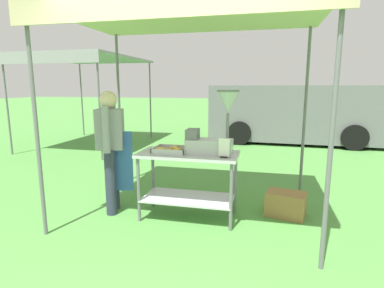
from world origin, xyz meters
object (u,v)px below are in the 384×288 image
at_px(vendor, 111,146).
at_px(stall_canopy, 190,20).
at_px(donut_fryer, 214,130).
at_px(donut_cart, 188,171).
at_px(donut_tray, 171,150).
at_px(menu_sign, 224,150).
at_px(neighbour_tent, 85,60).
at_px(van_grey, 294,113).
at_px(supply_crate, 286,204).

bearing_deg(vendor, stall_canopy, 7.74).
xyz_separation_m(stall_canopy, donut_fryer, (0.32, -0.09, -1.30)).
bearing_deg(stall_canopy, donut_fryer, -15.23).
distance_m(donut_cart, donut_tray, 0.34).
bearing_deg(menu_sign, stall_canopy, 151.15).
height_order(menu_sign, neighbour_tent, neighbour_tent).
distance_m(donut_fryer, van_grey, 6.31).
bearing_deg(van_grey, vendor, -114.29).
xyz_separation_m(menu_sign, vendor, (-1.50, 0.12, -0.04)).
xyz_separation_m(donut_tray, vendor, (-0.81, -0.00, 0.03)).
distance_m(donut_fryer, supply_crate, 1.37).
height_order(donut_cart, donut_fryer, donut_fryer).
relative_size(donut_cart, donut_tray, 2.97).
relative_size(donut_tray, vendor, 0.26).
distance_m(vendor, van_grey, 6.80).
height_order(donut_cart, menu_sign, menu_sign).
xyz_separation_m(donut_tray, van_grey, (1.98, 6.19, -0.00)).
height_order(menu_sign, vendor, vendor).
relative_size(donut_cart, vendor, 0.77).
bearing_deg(donut_tray, menu_sign, -9.90).
xyz_separation_m(donut_tray, menu_sign, (0.68, -0.12, 0.07)).
height_order(vendor, supply_crate, vendor).
bearing_deg(van_grey, stall_canopy, -106.25).
bearing_deg(donut_cart, vendor, -177.69).
bearing_deg(menu_sign, donut_fryer, 130.02).
relative_size(donut_tray, donut_fryer, 0.54).
height_order(donut_fryer, supply_crate, donut_fryer).
xyz_separation_m(menu_sign, van_grey, (1.30, 6.31, -0.07)).
bearing_deg(menu_sign, neighbour_tent, 135.59).
distance_m(stall_canopy, supply_crate, 2.60).
distance_m(stall_canopy, donut_fryer, 1.34).
bearing_deg(donut_fryer, stall_canopy, 164.77).
distance_m(donut_cart, vendor, 1.07).
xyz_separation_m(stall_canopy, menu_sign, (0.47, -0.26, -1.49)).
xyz_separation_m(vendor, supply_crate, (2.25, 0.37, -0.74)).
distance_m(donut_tray, neighbour_tent, 5.80).
bearing_deg(van_grey, donut_fryer, -103.20).
bearing_deg(donut_cart, supply_crate, 15.21).
relative_size(donut_tray, van_grey, 0.08).
bearing_deg(vendor, van_grey, 65.71).
distance_m(donut_tray, vendor, 0.81).
bearing_deg(donut_tray, neighbour_tent, 131.58).
bearing_deg(donut_tray, vendor, -179.81).
height_order(vendor, neighbour_tent, neighbour_tent).
xyz_separation_m(donut_cart, van_grey, (1.76, 6.15, 0.26)).
xyz_separation_m(donut_cart, donut_tray, (-0.22, -0.04, 0.26)).
height_order(donut_cart, donut_tray, donut_tray).
relative_size(donut_tray, supply_crate, 0.76).
height_order(vendor, van_grey, van_grey).
bearing_deg(supply_crate, donut_fryer, -160.27).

